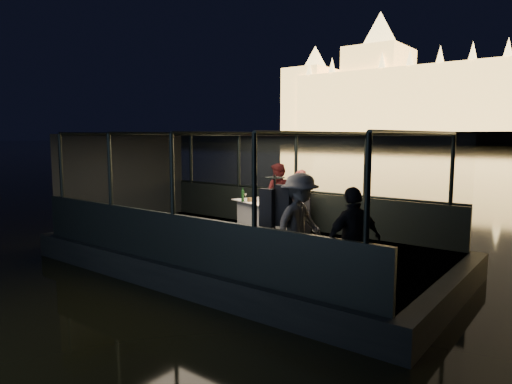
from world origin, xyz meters
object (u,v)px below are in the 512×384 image
Objects in this scene: chair_port_right at (300,215)px; coat_stand at (275,219)px; wine_bottle at (243,195)px; person_woman_coral at (300,200)px; dining_table_central at (266,217)px; passenger_stripe at (300,223)px; person_man_maroon at (279,198)px; passenger_dark at (353,237)px; chair_port_left at (272,211)px.

coat_stand is at bearing -60.00° from chair_port_right.
coat_stand is 5.03× the size of wine_bottle.
coat_stand reaches higher than wine_bottle.
coat_stand is 3.42m from person_woman_coral.
passenger_stripe reaches higher than dining_table_central.
person_man_maroon reaches higher than chair_port_right.
passenger_dark is 4.83× the size of wine_bottle.
passenger_dark reaches higher than dining_table_central.
dining_table_central is 3.20m from passenger_stripe.
chair_port_left is 1.15× the size of chair_port_right.
passenger_dark reaches higher than person_man_maroon.
coat_stand is 2.99m from wine_bottle.
wine_bottle is at bearing -93.54° from person_man_maroon.
chair_port_left is 0.80m from chair_port_right.
passenger_stripe is at bearing -80.10° from passenger_dark.
coat_stand is at bearing -49.42° from person_man_maroon.
passenger_stripe is (0.37, 0.17, -0.05)m from coat_stand.
coat_stand is 1.53m from passenger_dark.
dining_table_central is 1.55× the size of chair_port_left.
coat_stand is 3.71m from person_man_maroon.
passenger_stripe is (2.44, -2.65, 0.40)m from chair_port_left.
chair_port_right is 4.15m from passenger_dark.
chair_port_right is at bearing -108.36° from passenger_dark.
chair_port_left is at bearing 77.75° from wine_bottle.
dining_table_central is 3.08m from coat_stand.
dining_table_central is 0.49m from chair_port_left.
chair_port_right is 0.50× the size of coat_stand.
dining_table_central is at bearing 48.90° from passenger_stripe.
wine_bottle reaches higher than chair_port_right.
chair_port_right is 0.55× the size of person_woman_coral.
person_woman_coral is 0.94× the size of passenger_dark.
passenger_dark is at bearing -106.34° from passenger_stripe.
passenger_stripe is 1.20m from passenger_dark.
dining_table_central is at bearing -71.04° from person_man_maroon.
person_man_maroon is (-0.60, 0.00, 0.00)m from person_woman_coral.
chair_port_right is 2.51× the size of wine_bottle.
passenger_dark is at bearing -37.42° from dining_table_central.
chair_port_left is (-0.18, 0.45, 0.06)m from dining_table_central.
passenger_dark is at bearing -25.23° from person_woman_coral.
chair_port_left is 0.40m from person_man_maroon.
dining_table_central is 4.31m from passenger_dark.
chair_port_right is at bearing 35.89° from dining_table_central.
passenger_dark is (3.55, -3.32, 0.10)m from person_man_maroon.
chair_port_right is at bearing 34.89° from passenger_stripe.
chair_port_left is at bearing 126.23° from coat_stand.
chair_port_right is 0.51× the size of person_man_maroon.
passenger_dark is (3.40, -2.60, 0.47)m from dining_table_central.
person_man_maroon is at bearing 87.52° from chair_port_left.
passenger_dark is at bearing -37.36° from chair_port_left.
chair_port_left is 4.72m from passenger_dark.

